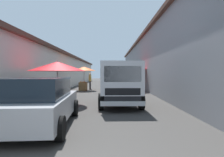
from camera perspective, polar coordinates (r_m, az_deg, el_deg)
ground at (r=14.69m, az=-3.02°, el=-4.61°), size 90.00×90.00×0.00m
building_left_whitewash at (r=18.64m, az=-25.53°, el=2.16°), size 49.80×7.50×3.63m
building_right_concrete at (r=18.08m, az=21.08°, el=4.90°), size 49.80×7.50×5.31m
fruit_stall_near_right at (r=17.78m, az=-8.44°, el=1.75°), size 2.13×2.13×2.28m
fruit_stall_far_left at (r=9.90m, az=-16.21°, el=2.59°), size 2.86×2.86×2.25m
fruit_stall_near_left at (r=17.22m, az=6.21°, el=2.72°), size 2.79×2.79×2.40m
hatchback_car at (r=6.05m, az=-20.94°, el=-6.55°), size 4.01×2.13×1.45m
delivery_truck at (r=8.90m, az=2.45°, el=-1.92°), size 4.96×2.07×2.08m
vendor_by_crates at (r=19.11m, az=-6.59°, el=-0.41°), size 0.64×0.23×1.61m
parked_scooter at (r=15.15m, az=4.23°, el=-2.72°), size 1.68×0.50×1.14m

